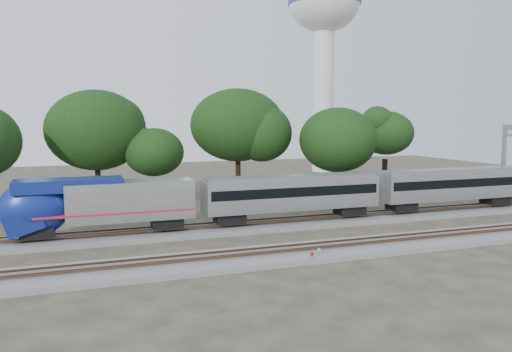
{
  "coord_description": "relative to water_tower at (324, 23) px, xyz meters",
  "views": [
    {
      "loc": [
        -9.22,
        -36.91,
        10.08
      ],
      "look_at": [
        5.79,
        5.0,
        5.01
      ],
      "focal_mm": 35.0,
      "sensor_mm": 36.0,
      "label": 1
    }
  ],
  "objects": [
    {
      "name": "tree_7",
      "position": [
        -3.06,
        -25.55,
        -20.02
      ],
      "size": [
        8.26,
        8.26,
        11.64
      ],
      "color": "black",
      "rests_on": "ground"
    },
    {
      "name": "water_tower",
      "position": [
        0.0,
        0.0,
        0.0
      ],
      "size": [
        13.72,
        13.72,
        37.97
      ],
      "color": "silver",
      "rests_on": "ground"
    },
    {
      "name": "tree_4",
      "position": [
        -36.72,
        -30.33,
        -21.75
      ],
      "size": [
        6.51,
        6.51,
        9.18
      ],
      "color": "black",
      "rests_on": "ground"
    },
    {
      "name": "track_far",
      "position": [
        -35.55,
        -43.86,
        -27.93
      ],
      "size": [
        160.0,
        5.0,
        0.73
      ],
      "color": "slate",
      "rests_on": "ground"
    },
    {
      "name": "switch_stand_red",
      "position": [
        -29.65,
        -56.16,
        -27.58
      ],
      "size": [
        0.27,
        0.05,
        0.87
      ],
      "rotation": [
        0.0,
        0.0,
        -0.02
      ],
      "color": "#512D19",
      "rests_on": "ground"
    },
    {
      "name": "switch_stand_white",
      "position": [
        -28.8,
        -55.55,
        -27.54
      ],
      "size": [
        0.29,
        0.12,
        0.93
      ],
      "rotation": [
        0.0,
        0.0,
        0.31
      ],
      "color": "#512D19",
      "rests_on": "ground"
    },
    {
      "name": "track_near",
      "position": [
        -35.55,
        -53.86,
        -27.93
      ],
      "size": [
        160.0,
        5.0,
        0.73
      ],
      "color": "slate",
      "rests_on": "ground"
    },
    {
      "name": "tree_3",
      "position": [
        -42.75,
        -28.37,
        -19.27
      ],
      "size": [
        9.02,
        9.02,
        12.72
      ],
      "color": "black",
      "rests_on": "ground"
    },
    {
      "name": "tree_6",
      "position": [
        -15.21,
        -33.46,
        -20.54
      ],
      "size": [
        7.74,
        7.74,
        10.91
      ],
      "color": "black",
      "rests_on": "ground"
    },
    {
      "name": "ground",
      "position": [
        -35.55,
        -49.86,
        -28.13
      ],
      "size": [
        160.0,
        160.0,
        0.0
      ],
      "primitive_type": "plane",
      "color": "#383328",
      "rests_on": "ground"
    },
    {
      "name": "switch_lever",
      "position": [
        -29.94,
        -55.14,
        -27.98
      ],
      "size": [
        0.57,
        0.44,
        0.3
      ],
      "primitive_type": "cube",
      "rotation": [
        0.0,
        0.0,
        0.31
      ],
      "color": "#512D19",
      "rests_on": "ground"
    },
    {
      "name": "tree_5",
      "position": [
        -26.0,
        -27.68,
        -18.78
      ],
      "size": [
        9.52,
        9.52,
        13.42
      ],
      "color": "black",
      "rests_on": "ground"
    }
  ]
}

